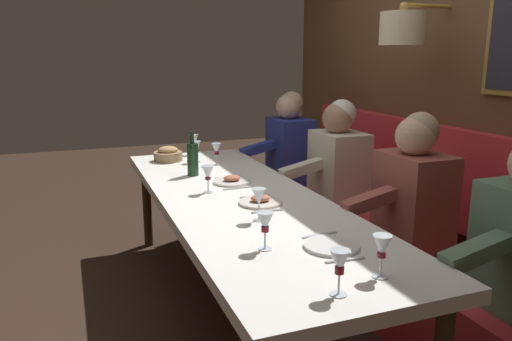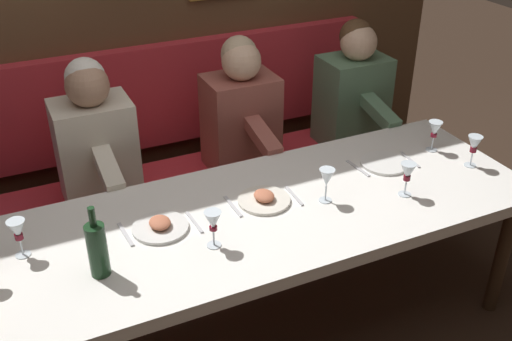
{
  "view_description": "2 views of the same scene",
  "coord_description": "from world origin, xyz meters",
  "px_view_note": "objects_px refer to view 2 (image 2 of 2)",
  "views": [
    {
      "loc": [
        -0.9,
        -2.61,
        1.54
      ],
      "look_at": [
        0.05,
        -0.13,
        0.92
      ],
      "focal_mm": 34.68,
      "sensor_mm": 36.0,
      "label": 1
    },
    {
      "loc": [
        -1.99,
        0.83,
        2.22
      ],
      "look_at": [
        0.05,
        -0.13,
        0.92
      ],
      "focal_mm": 41.98,
      "sensor_mm": 36.0,
      "label": 2
    }
  ],
  "objects_px": {
    "diner_nearest": "(354,88)",
    "wine_glass_0": "(213,222)",
    "wine_glass_6": "(18,231)",
    "diner_near": "(241,110)",
    "wine_glass_5": "(408,173)",
    "wine_glass_1": "(327,179)",
    "wine_bottle": "(97,249)",
    "diner_middle": "(95,138)",
    "wine_glass_4": "(474,145)",
    "dining_table": "(234,229)",
    "wine_glass_3": "(435,130)"
  },
  "relations": [
    {
      "from": "diner_middle",
      "to": "wine_glass_5",
      "type": "distance_m",
      "value": 1.59
    },
    {
      "from": "wine_glass_0",
      "to": "wine_glass_5",
      "type": "xyz_separation_m",
      "value": [
        -0.01,
        -0.94,
        -0.0
      ]
    },
    {
      "from": "diner_near",
      "to": "wine_glass_5",
      "type": "height_order",
      "value": "diner_near"
    },
    {
      "from": "dining_table",
      "to": "wine_glass_4",
      "type": "relative_size",
      "value": 17.25
    },
    {
      "from": "wine_glass_0",
      "to": "wine_glass_6",
      "type": "relative_size",
      "value": 1.0
    },
    {
      "from": "wine_glass_0",
      "to": "wine_glass_3",
      "type": "bearing_deg",
      "value": -78.06
    },
    {
      "from": "diner_nearest",
      "to": "wine_glass_0",
      "type": "distance_m",
      "value": 1.69
    },
    {
      "from": "dining_table",
      "to": "diner_middle",
      "type": "xyz_separation_m",
      "value": [
        0.88,
        0.41,
        0.13
      ]
    },
    {
      "from": "diner_nearest",
      "to": "wine_glass_1",
      "type": "xyz_separation_m",
      "value": [
        -0.93,
        0.76,
        0.04
      ]
    },
    {
      "from": "wine_glass_1",
      "to": "wine_glass_4",
      "type": "height_order",
      "value": "same"
    },
    {
      "from": "wine_glass_0",
      "to": "wine_bottle",
      "type": "height_order",
      "value": "wine_bottle"
    },
    {
      "from": "wine_glass_0",
      "to": "wine_glass_3",
      "type": "relative_size",
      "value": 1.0
    },
    {
      "from": "diner_nearest",
      "to": "diner_near",
      "type": "bearing_deg",
      "value": 90.0
    },
    {
      "from": "diner_near",
      "to": "wine_glass_3",
      "type": "relative_size",
      "value": 4.82
    },
    {
      "from": "diner_near",
      "to": "wine_glass_5",
      "type": "distance_m",
      "value": 1.11
    },
    {
      "from": "diner_nearest",
      "to": "wine_glass_5",
      "type": "xyz_separation_m",
      "value": [
        -1.04,
        0.4,
        0.04
      ]
    },
    {
      "from": "wine_glass_0",
      "to": "wine_glass_5",
      "type": "bearing_deg",
      "value": -90.85
    },
    {
      "from": "dining_table",
      "to": "wine_glass_4",
      "type": "distance_m",
      "value": 1.27
    },
    {
      "from": "diner_nearest",
      "to": "wine_glass_3",
      "type": "distance_m",
      "value": 0.75
    },
    {
      "from": "wine_glass_3",
      "to": "wine_bottle",
      "type": "height_order",
      "value": "wine_bottle"
    },
    {
      "from": "diner_near",
      "to": "wine_glass_6",
      "type": "distance_m",
      "value": 1.5
    },
    {
      "from": "wine_glass_3",
      "to": "wine_bottle",
      "type": "xyz_separation_m",
      "value": [
        -0.26,
        1.8,
        0.0
      ]
    },
    {
      "from": "diner_nearest",
      "to": "wine_glass_0",
      "type": "xyz_separation_m",
      "value": [
        -1.03,
        1.34,
        0.04
      ]
    },
    {
      "from": "diner_near",
      "to": "wine_glass_5",
      "type": "xyz_separation_m",
      "value": [
        -1.04,
        -0.36,
        0.04
      ]
    },
    {
      "from": "wine_glass_6",
      "to": "diner_near",
      "type": "bearing_deg",
      "value": -59.3
    },
    {
      "from": "wine_glass_6",
      "to": "wine_glass_3",
      "type": "bearing_deg",
      "value": -89.46
    },
    {
      "from": "wine_glass_1",
      "to": "wine_glass_5",
      "type": "relative_size",
      "value": 1.0
    },
    {
      "from": "wine_glass_5",
      "to": "wine_bottle",
      "type": "height_order",
      "value": "wine_bottle"
    },
    {
      "from": "diner_near",
      "to": "wine_bottle",
      "type": "height_order",
      "value": "diner_near"
    },
    {
      "from": "wine_glass_4",
      "to": "diner_middle",
      "type": "bearing_deg",
      "value": 60.03
    },
    {
      "from": "diner_near",
      "to": "diner_middle",
      "type": "xyz_separation_m",
      "value": [
        0.0,
        0.83,
        0.0
      ]
    },
    {
      "from": "wine_glass_0",
      "to": "diner_middle",
      "type": "bearing_deg",
      "value": 13.94
    },
    {
      "from": "diner_middle",
      "to": "wine_glass_0",
      "type": "height_order",
      "value": "diner_middle"
    },
    {
      "from": "diner_nearest",
      "to": "diner_near",
      "type": "xyz_separation_m",
      "value": [
        0.0,
        0.76,
        0.0
      ]
    },
    {
      "from": "wine_glass_0",
      "to": "wine_glass_4",
      "type": "height_order",
      "value": "same"
    },
    {
      "from": "diner_near",
      "to": "wine_glass_3",
      "type": "distance_m",
      "value": 1.07
    },
    {
      "from": "wine_glass_0",
      "to": "dining_table",
      "type": "bearing_deg",
      "value": -45.55
    },
    {
      "from": "dining_table",
      "to": "diner_near",
      "type": "bearing_deg",
      "value": -25.83
    },
    {
      "from": "wine_glass_1",
      "to": "wine_bottle",
      "type": "bearing_deg",
      "value": 94.3
    },
    {
      "from": "diner_nearest",
      "to": "wine_glass_6",
      "type": "height_order",
      "value": "diner_nearest"
    },
    {
      "from": "wine_glass_1",
      "to": "wine_glass_3",
      "type": "bearing_deg",
      "value": -76.24
    },
    {
      "from": "diner_nearest",
      "to": "wine_glass_4",
      "type": "distance_m",
      "value": 0.96
    },
    {
      "from": "dining_table",
      "to": "diner_middle",
      "type": "distance_m",
      "value": 0.98
    },
    {
      "from": "wine_glass_1",
      "to": "wine_glass_5",
      "type": "xyz_separation_m",
      "value": [
        -0.11,
        -0.36,
        -0.0
      ]
    },
    {
      "from": "wine_glass_0",
      "to": "wine_glass_1",
      "type": "bearing_deg",
      "value": -80.45
    },
    {
      "from": "wine_glass_1",
      "to": "wine_glass_5",
      "type": "height_order",
      "value": "same"
    },
    {
      "from": "diner_middle",
      "to": "wine_glass_0",
      "type": "distance_m",
      "value": 1.06
    },
    {
      "from": "diner_middle",
      "to": "wine_glass_6",
      "type": "relative_size",
      "value": 4.82
    },
    {
      "from": "diner_nearest",
      "to": "wine_glass_0",
      "type": "relative_size",
      "value": 4.82
    },
    {
      "from": "diner_nearest",
      "to": "diner_near",
      "type": "height_order",
      "value": "same"
    }
  ]
}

